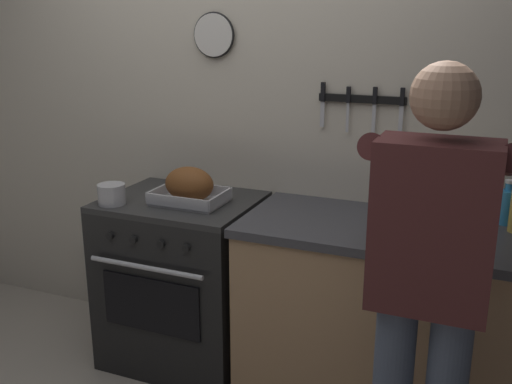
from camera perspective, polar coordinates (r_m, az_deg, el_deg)
The scene contains 10 objects.
wall_back at distance 3.14m, azimuth -0.81°, elevation 7.65°, with size 6.00×0.13×2.60m.
counter_block at distance 2.81m, azimuth 19.65°, elevation -12.74°, with size 2.03×0.65×0.90m.
stove at distance 3.17m, azimuth -7.08°, elevation -8.48°, with size 0.76×0.67×0.90m.
person_cook at distance 2.05m, azimuth 16.47°, elevation -8.01°, with size 0.51×0.63×1.66m.
roasting_pan at distance 2.92m, azimuth -6.49°, elevation 0.50°, with size 0.35×0.26×0.18m.
saucepan at distance 2.98m, azimuth -13.84°, elevation -0.20°, with size 0.14×0.14×0.10m.
cutting_board at distance 2.60m, azimuth 17.27°, elevation -3.82°, with size 0.36×0.24×0.02m, color tan.
bottle_soy_sauce at distance 2.80m, azimuth 16.30°, elevation -0.74°, with size 0.05×0.05×0.20m.
bottle_dish_soap at distance 2.83m, azimuth 23.19°, elevation -1.25°, with size 0.08×0.08×0.20m.
bottle_olive_oil at distance 2.83m, azimuth 21.25°, elevation -0.28°, with size 0.07×0.07×0.28m.
Camera 1 is at (1.24, -1.50, 1.77)m, focal length 41.18 mm.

